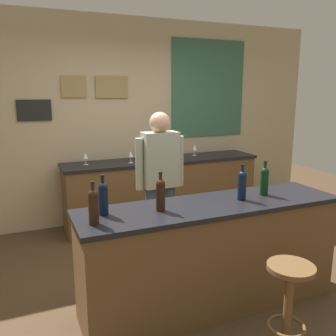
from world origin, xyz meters
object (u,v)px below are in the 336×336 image
at_px(wine_bottle_c, 161,194).
at_px(wine_glass_c, 195,148).
at_px(wine_bottle_a, 93,205).
at_px(wine_bottle_e, 264,180).
at_px(wine_bottle_b, 103,197).
at_px(wine_glass_a, 85,156).
at_px(wine_glass_b, 131,154).
at_px(bartender, 160,179).
at_px(coffee_mug, 151,156).
at_px(wine_bottle_d, 242,184).
at_px(bar_stool, 289,295).

xyz_separation_m(wine_bottle_c, wine_glass_c, (1.39, 2.14, -0.05)).
distance_m(wine_bottle_a, wine_bottle_e, 1.53).
relative_size(wine_bottle_b, wine_glass_a, 1.97).
bearing_deg(wine_glass_b, wine_bottle_c, -100.79).
distance_m(wine_glass_a, wine_glass_b, 0.58).
xyz_separation_m(bartender, coffee_mug, (0.35, 1.19, 0.01)).
relative_size(wine_bottle_a, wine_bottle_e, 1.00).
bearing_deg(wine_bottle_e, wine_bottle_d, -170.96).
bearing_deg(wine_glass_a, bartender, -66.13).
relative_size(bartender, wine_bottle_a, 5.29).
distance_m(wine_bottle_c, wine_bottle_d, 0.74).
xyz_separation_m(bartender, wine_bottle_b, (-0.77, -0.80, 0.12)).
height_order(wine_bottle_b, wine_glass_b, wine_bottle_b).
bearing_deg(wine_glass_c, coffee_mug, -174.35).
bearing_deg(wine_bottle_d, bar_stool, -97.04).
bearing_deg(bar_stool, wine_bottle_c, 131.20).
bearing_deg(coffee_mug, wine_bottle_a, -119.69).
bearing_deg(wine_bottle_b, wine_bottle_e, -1.77).
relative_size(wine_bottle_e, coffee_mug, 2.45).
distance_m(wine_bottle_b, wine_glass_b, 2.06).
height_order(bartender, bar_stool, bartender).
height_order(wine_glass_b, coffee_mug, wine_glass_b).
bearing_deg(wine_bottle_c, wine_bottle_e, 1.98).
relative_size(bar_stool, coffee_mug, 5.44).
xyz_separation_m(wine_bottle_a, wine_glass_c, (1.93, 2.23, -0.05)).
distance_m(wine_bottle_a, wine_glass_a, 2.20).
bearing_deg(wine_bottle_c, wine_bottle_d, -0.57).
distance_m(bar_stool, wine_bottle_b, 1.47).
xyz_separation_m(bar_stool, wine_glass_c, (0.75, 2.87, 0.55)).
xyz_separation_m(wine_bottle_b, wine_bottle_d, (1.16, -0.09, 0.00)).
relative_size(wine_bottle_d, wine_glass_b, 1.97).
xyz_separation_m(wine_bottle_e, wine_glass_b, (-0.62, 1.94, -0.05)).
xyz_separation_m(bar_stool, wine_bottle_b, (-1.07, 0.82, 0.60)).
xyz_separation_m(wine_glass_a, wine_glass_c, (1.58, 0.05, 0.00)).
height_order(bar_stool, wine_glass_a, wine_glass_a).
xyz_separation_m(wine_bottle_c, wine_glass_b, (0.38, 1.98, -0.05)).
relative_size(bartender, wine_bottle_d, 5.29).
bearing_deg(wine_bottle_a, wine_glass_b, 66.26).
distance_m(wine_glass_c, coffee_mug, 0.70).
height_order(wine_glass_a, wine_glass_b, same).
bearing_deg(coffee_mug, wine_bottle_c, -108.66).
bearing_deg(wine_bottle_a, wine_bottle_e, 4.58).
bearing_deg(wine_glass_c, wine_bottle_d, -107.08).
relative_size(wine_bottle_c, wine_glass_c, 1.97).
xyz_separation_m(bar_stool, wine_glass_a, (-0.83, 2.82, 0.55)).
relative_size(wine_bottle_a, wine_glass_a, 1.97).
bearing_deg(wine_glass_a, wine_glass_b, -10.77).
relative_size(wine_bottle_b, wine_glass_b, 1.97).
relative_size(bar_stool, wine_glass_a, 4.39).
xyz_separation_m(wine_bottle_a, wine_bottle_c, (0.53, 0.09, 0.00)).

